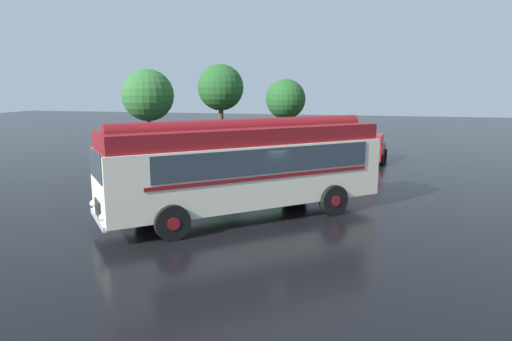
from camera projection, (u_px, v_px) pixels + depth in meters
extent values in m
plane|color=black|center=(257.00, 214.00, 16.63)|extent=(120.00, 120.00, 0.00)
cube|color=silver|center=(245.00, 172.00, 16.04)|extent=(9.12, 8.53, 2.10)
cube|color=maroon|center=(245.00, 135.00, 15.80)|extent=(8.83, 8.25, 0.56)
cylinder|color=maroon|center=(245.00, 127.00, 15.75)|extent=(7.48, 6.79, 0.60)
cube|color=#2D3842|center=(271.00, 161.00, 14.97)|extent=(5.98, 5.36, 0.84)
cube|color=#2D3842|center=(238.00, 151.00, 17.17)|extent=(5.98, 5.36, 0.84)
cube|color=maroon|center=(268.00, 177.00, 15.02)|extent=(6.13, 5.49, 0.12)
cube|color=maroon|center=(235.00, 166.00, 17.22)|extent=(6.13, 5.49, 0.12)
cube|color=#2D3842|center=(95.00, 165.00, 13.64)|extent=(1.49, 1.66, 0.88)
cube|color=black|center=(98.00, 209.00, 13.88)|extent=(0.65, 0.71, 0.56)
cube|color=silver|center=(98.00, 220.00, 13.93)|extent=(1.66, 1.84, 0.16)
sphere|color=white|center=(103.00, 217.00, 13.10)|extent=(0.22, 0.22, 0.22)
sphere|color=white|center=(93.00, 203.00, 14.67)|extent=(0.22, 0.22, 0.22)
cylinder|color=black|center=(172.00, 223.00, 13.69)|extent=(1.01, 0.94, 1.10)
cylinder|color=maroon|center=(172.00, 223.00, 13.69)|extent=(0.50, 0.50, 0.39)
cylinder|color=black|center=(150.00, 203.00, 15.95)|extent=(1.01, 0.94, 1.10)
cylinder|color=maroon|center=(150.00, 203.00, 15.95)|extent=(0.50, 0.50, 0.39)
cylinder|color=black|center=(334.00, 200.00, 16.42)|extent=(1.01, 0.94, 1.10)
cylinder|color=maroon|center=(334.00, 200.00, 16.42)|extent=(0.50, 0.50, 0.39)
cylinder|color=black|center=(295.00, 186.00, 18.68)|extent=(1.01, 0.94, 1.10)
cylinder|color=maroon|center=(295.00, 186.00, 18.68)|extent=(0.50, 0.50, 0.39)
cube|color=#144C28|center=(286.00, 147.00, 29.79)|extent=(1.93, 4.29, 0.70)
cube|color=#144C28|center=(286.00, 137.00, 29.81)|extent=(1.61, 2.26, 0.64)
cube|color=#2D3842|center=(298.00, 137.00, 29.59)|extent=(0.13, 1.93, 0.50)
cube|color=#2D3842|center=(275.00, 136.00, 30.03)|extent=(0.13, 1.93, 0.50)
cylinder|color=black|center=(294.00, 156.00, 28.37)|extent=(0.23, 0.65, 0.64)
cylinder|color=black|center=(267.00, 155.00, 28.89)|extent=(0.23, 0.65, 0.64)
cylinder|color=black|center=(303.00, 150.00, 30.82)|extent=(0.23, 0.65, 0.64)
cylinder|color=black|center=(278.00, 149.00, 31.33)|extent=(0.23, 0.65, 0.64)
cube|color=#4C5156|center=(329.00, 148.00, 29.24)|extent=(1.73, 4.21, 0.70)
cube|color=#4C5156|center=(329.00, 138.00, 29.26)|extent=(1.51, 2.20, 0.64)
cube|color=#2D3842|center=(341.00, 138.00, 29.07)|extent=(0.04, 1.93, 0.50)
cube|color=#2D3842|center=(317.00, 137.00, 29.45)|extent=(0.04, 1.93, 0.50)
cylinder|color=black|center=(341.00, 157.00, 27.85)|extent=(0.20, 0.64, 0.64)
cylinder|color=black|center=(312.00, 156.00, 28.29)|extent=(0.20, 0.64, 0.64)
cylinder|color=black|center=(344.00, 152.00, 30.32)|extent=(0.20, 0.64, 0.64)
cylinder|color=black|center=(317.00, 151.00, 30.76)|extent=(0.20, 0.64, 0.64)
cube|color=maroon|center=(369.00, 151.00, 28.23)|extent=(2.07, 4.33, 0.70)
cube|color=maroon|center=(370.00, 140.00, 28.25)|extent=(1.68, 2.31, 0.64)
cube|color=#2D3842|center=(383.00, 140.00, 28.01)|extent=(0.20, 1.93, 0.50)
cube|color=#2D3842|center=(358.00, 139.00, 28.50)|extent=(0.20, 1.93, 0.50)
cylinder|color=black|center=(382.00, 160.00, 26.80)|extent=(0.26, 0.66, 0.64)
cylinder|color=black|center=(352.00, 159.00, 27.38)|extent=(0.26, 0.66, 0.64)
cylinder|color=black|center=(385.00, 154.00, 29.22)|extent=(0.26, 0.66, 0.64)
cylinder|color=black|center=(357.00, 153.00, 29.79)|extent=(0.26, 0.66, 0.64)
cylinder|color=#4C3823|center=(149.00, 129.00, 36.75)|extent=(0.36, 0.36, 2.35)
sphere|color=#2D662D|center=(148.00, 95.00, 36.25)|extent=(4.12, 4.12, 4.12)
sphere|color=#2D662D|center=(151.00, 95.00, 36.31)|extent=(3.21, 3.21, 3.21)
cylinder|color=#4C3823|center=(221.00, 124.00, 37.00)|extent=(0.40, 0.40, 3.13)
sphere|color=#235623|center=(221.00, 87.00, 36.46)|extent=(3.67, 3.67, 3.67)
sphere|color=#235623|center=(224.00, 89.00, 36.03)|extent=(2.27, 2.27, 2.27)
cylinder|color=#4C3823|center=(285.00, 130.00, 35.67)|extent=(0.25, 0.25, 2.47)
sphere|color=#235623|center=(286.00, 99.00, 35.24)|extent=(3.06, 3.06, 3.06)
sphere|color=#235623|center=(285.00, 99.00, 35.46)|extent=(2.36, 2.36, 2.36)
cone|color=orange|center=(104.00, 212.00, 15.82)|extent=(0.36, 0.36, 0.55)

